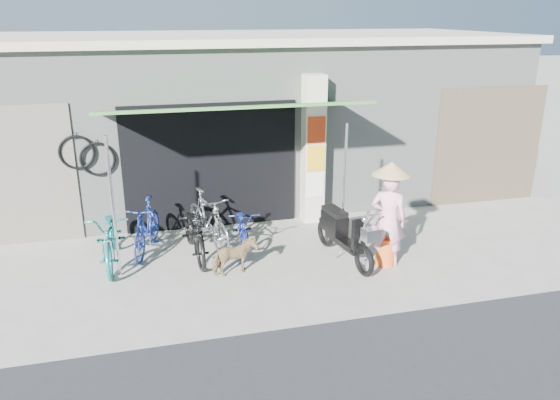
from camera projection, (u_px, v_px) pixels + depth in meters
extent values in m
plane|color=#ABA59A|center=(306.00, 275.00, 9.05)|extent=(80.00, 80.00, 0.00)
cube|color=gray|center=(246.00, 116.00, 13.15)|extent=(12.00, 5.00, 3.50)
cube|color=beige|center=(245.00, 37.00, 12.55)|extent=(12.30, 5.30, 0.16)
cube|color=black|center=(211.00, 167.00, 10.73)|extent=(3.40, 0.06, 2.50)
cube|color=black|center=(212.00, 200.00, 10.96)|extent=(3.06, 0.04, 1.10)
torus|color=black|center=(98.00, 159.00, 10.10)|extent=(0.65, 0.05, 0.65)
cylinder|color=silver|center=(96.00, 142.00, 10.02)|extent=(0.02, 0.02, 0.12)
torus|color=black|center=(77.00, 152.00, 9.97)|extent=(0.65, 0.05, 0.65)
cylinder|color=silver|center=(75.00, 135.00, 9.89)|extent=(0.02, 0.02, 0.12)
cube|color=beige|center=(313.00, 150.00, 11.00)|extent=(0.42, 0.42, 3.00)
cube|color=red|center=(317.00, 130.00, 10.65)|extent=(0.36, 0.02, 0.52)
cube|color=yellow|center=(316.00, 158.00, 10.84)|extent=(0.36, 0.02, 0.52)
cube|color=white|center=(315.00, 185.00, 11.02)|extent=(0.36, 0.02, 0.50)
cube|color=#386E31|center=(232.00, 108.00, 9.52)|extent=(4.60, 1.88, 0.35)
cylinder|color=silver|center=(113.00, 208.00, 8.65)|extent=(0.05, 0.05, 2.36)
cylinder|color=silver|center=(344.00, 190.00, 9.56)|extent=(0.05, 0.05, 2.36)
cube|color=brown|center=(488.00, 146.00, 12.16)|extent=(2.60, 0.06, 2.60)
cube|color=#6B665B|center=(1.00, 178.00, 9.83)|extent=(2.60, 0.06, 2.60)
imported|color=#1A7877|center=(111.00, 236.00, 9.31)|extent=(0.69, 1.92, 1.01)
imported|color=navy|center=(146.00, 227.00, 9.76)|extent=(0.89, 1.69, 0.98)
imported|color=black|center=(195.00, 231.00, 9.60)|extent=(0.77, 1.85, 0.95)
imported|color=#9D9DA1|center=(208.00, 220.00, 9.98)|extent=(1.01, 1.84, 1.06)
imported|color=navy|center=(243.00, 228.00, 9.94)|extent=(0.71, 1.61, 0.82)
imported|color=tan|center=(235.00, 257.00, 8.97)|extent=(0.80, 0.51, 0.62)
torus|color=black|center=(364.00, 261.00, 8.94)|extent=(0.18, 0.55, 0.54)
torus|color=black|center=(326.00, 232.00, 10.09)|extent=(0.18, 0.55, 0.54)
cube|color=black|center=(344.00, 242.00, 9.49)|extent=(0.38, 0.99, 0.10)
cube|color=black|center=(334.00, 223.00, 9.73)|extent=(0.35, 0.60, 0.35)
cube|color=black|center=(335.00, 212.00, 9.66)|extent=(0.33, 0.59, 0.09)
cube|color=black|center=(359.00, 236.00, 9.00)|extent=(0.24, 0.14, 0.57)
cylinder|color=silver|center=(366.00, 216.00, 8.72)|extent=(0.53, 0.12, 0.03)
cube|color=silver|center=(371.00, 234.00, 8.64)|extent=(0.30, 0.25, 0.20)
imported|color=#FAA9C8|center=(388.00, 219.00, 9.19)|extent=(0.72, 0.64, 1.64)
cone|color=#DA5A1E|center=(386.00, 251.00, 9.39)|extent=(0.38, 0.38, 0.46)
cone|color=tan|center=(392.00, 168.00, 8.90)|extent=(0.64, 0.64, 0.22)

